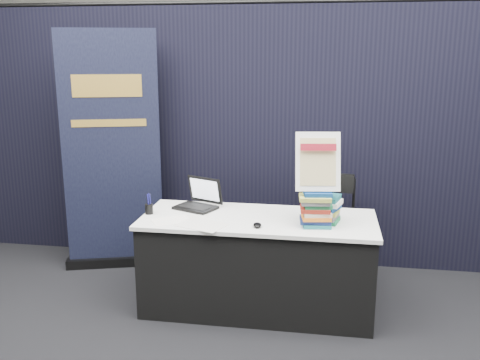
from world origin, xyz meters
name	(u,v)px	position (x,y,z in m)	size (l,w,h in m)	color
floor	(247,343)	(0.00, 0.00, 0.00)	(8.00, 8.00, 0.00)	black
wall_back	(292,70)	(0.00, 4.00, 1.75)	(8.00, 0.02, 3.50)	#ADACA3
drape_partition	(273,138)	(0.00, 1.60, 1.20)	(6.00, 0.08, 2.40)	black
display_table	(258,263)	(0.00, 0.55, 0.38)	(1.80, 0.75, 0.75)	black
laptop	(197,201)	(-0.53, 0.74, 0.81)	(0.38, 0.37, 0.24)	black
mouse	(257,225)	(0.02, 0.33, 0.77)	(0.06, 0.10, 0.03)	black
brochure_left	(171,220)	(-0.64, 0.37, 0.75)	(0.28, 0.20, 0.00)	white
brochure_mid	(202,225)	(-0.38, 0.30, 0.75)	(0.34, 0.24, 0.00)	silver
brochure_right	(192,218)	(-0.50, 0.45, 0.75)	(0.26, 0.18, 0.00)	silver
pen_cup	(149,209)	(-0.86, 0.51, 0.79)	(0.06, 0.06, 0.08)	black
book_stack_tall	(316,209)	(0.44, 0.42, 0.88)	(0.23, 0.19, 0.26)	#1B6369
book_stack_short	(323,209)	(0.49, 0.53, 0.85)	(0.28, 0.25, 0.21)	#1E7345
info_sign	(318,162)	(0.44, 0.45, 1.22)	(0.34, 0.18, 0.44)	black
pullup_banner	(112,166)	(-1.43, 1.18, 0.97)	(0.92, 0.37, 2.19)	black
stacking_chair	(329,226)	(0.54, 1.08, 0.54)	(0.52, 0.53, 0.97)	black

